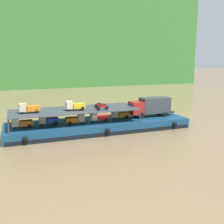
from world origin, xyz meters
name	(u,v)px	position (x,y,z in m)	size (l,w,h in m)	color
ground_plane	(99,130)	(0.00, 0.00, 0.00)	(400.00, 400.00, 0.00)	olive
hillside_far_bank	(40,29)	(0.00, 75.19, 22.11)	(127.45, 30.38, 39.26)	#387533
cargo_barge	(99,125)	(0.00, -0.02, 0.75)	(27.72, 7.95, 1.50)	navy
covered_lorry	(151,106)	(8.87, -0.03, 3.19)	(7.86, 2.31, 3.10)	maroon
cargo_rack	(74,110)	(-3.80, 0.00, 3.43)	(18.52, 6.57, 2.00)	#383D47
mini_truck_lower_stern	(22,123)	(-11.27, -0.35, 2.19)	(2.76, 1.23, 1.38)	orange
mini_truck_lower_aft	(48,120)	(-7.61, 0.20, 2.19)	(2.76, 1.23, 1.38)	#1E47B7
mini_truck_lower_mid	(75,119)	(-3.81, -0.58, 2.19)	(2.75, 1.22, 1.38)	orange
mini_truck_lower_fore	(99,117)	(-0.16, -0.48, 2.19)	(2.76, 1.23, 1.38)	red
mini_truck_lower_bow	(120,114)	(3.60, 0.34, 2.19)	(2.78, 1.27, 1.38)	orange
mini_truck_upper_stern	(29,108)	(-10.20, -0.38, 4.19)	(2.79, 1.28, 1.38)	orange
mini_truck_upper_mid	(75,106)	(-3.84, -0.68, 4.19)	(2.76, 1.23, 1.38)	gold
motorcycle_upper_port	(102,107)	(-0.11, -1.97, 3.93)	(1.90, 0.55, 0.87)	black
motorcycle_upper_centre	(100,105)	(0.23, 0.00, 3.93)	(1.90, 0.55, 0.87)	black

